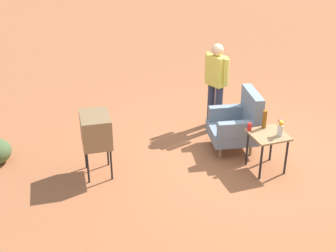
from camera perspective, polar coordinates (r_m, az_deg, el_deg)
The scene contains 8 objects.
ground_plane at distance 8.10m, azimuth 9.59°, elevation -3.19°, with size 60.00×60.00×0.00m, color #A05B38.
armchair at distance 7.95m, azimuth 8.74°, elevation 0.38°, with size 0.89×0.91×1.06m.
side_table at distance 7.40m, azimuth 12.32°, elevation -1.63°, with size 0.56×0.56×0.65m.
tv_on_stand at distance 7.10m, azimuth -8.95°, elevation -0.51°, with size 0.64×0.49×1.03m.
person_standing at distance 8.50m, azimuth 6.00°, elevation 5.61°, with size 0.54×0.33×1.64m.
soda_can_red at distance 7.38m, azimuth 10.11°, elevation -0.10°, with size 0.07×0.07×0.12m, color red.
bottle_tall_amber at distance 7.47m, azimuth 11.92°, elevation 0.81°, with size 0.07×0.07×0.30m, color brown.
flower_vase at distance 7.28m, azimuth 13.81°, elevation -0.14°, with size 0.15×0.10×0.27m.
Camera 1 is at (6.06, -3.54, 4.03)m, focal length 49.00 mm.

